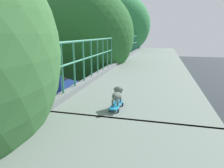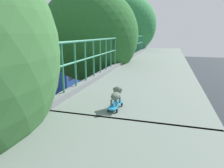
# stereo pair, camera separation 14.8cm
# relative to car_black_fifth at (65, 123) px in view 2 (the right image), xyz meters

# --- Properties ---
(overpass_deck) EXTENTS (3.07, 35.44, 0.54)m
(overpass_deck) POSITION_rel_car_black_fifth_xyz_m (5.88, -8.67, 4.24)
(overpass_deck) COLOR slate
(overpass_deck) RESTS_ON bridge_pier
(green_railing) EXTENTS (0.20, 33.67, 1.22)m
(green_railing) POSITION_rel_car_black_fifth_xyz_m (4.40, -8.67, 4.77)
(green_railing) COLOR slate
(green_railing) RESTS_ON overpass_deck
(car_black_fifth) EXTENTS (1.89, 4.05, 1.45)m
(car_black_fifth) POSITION_rel_car_black_fifth_xyz_m (0.00, 0.00, 0.00)
(car_black_fifth) COLOR black
(car_black_fifth) RESTS_ON ground
(city_bus) EXTENTS (2.57, 11.11, 3.32)m
(city_bus) POSITION_rel_car_black_fifth_xyz_m (-4.04, 11.25, 1.21)
(city_bus) COLOR navy
(city_bus) RESTS_ON ground
(roadside_tree_mid) EXTENTS (4.79, 4.79, 8.76)m
(roadside_tree_mid) POSITION_rel_car_black_fifth_xyz_m (2.66, -1.58, 5.74)
(roadside_tree_mid) COLOR #4C4025
(roadside_tree_mid) RESTS_ON ground
(roadside_tree_far) EXTENTS (5.53, 5.53, 9.89)m
(roadside_tree_far) POSITION_rel_car_black_fifth_xyz_m (2.52, 6.92, 6.58)
(roadside_tree_far) COLOR brown
(roadside_tree_far) RESTS_ON ground
(toy_skateboard) EXTENTS (0.20, 0.53, 0.09)m
(toy_skateboard) POSITION_rel_car_black_fifth_xyz_m (5.63, -7.77, 4.58)
(toy_skateboard) COLOR #228AC7
(toy_skateboard) RESTS_ON overpass_deck
(small_dog) EXTENTS (0.19, 0.42, 0.31)m
(small_dog) POSITION_rel_car_black_fifth_xyz_m (5.64, -7.70, 4.78)
(small_dog) COLOR #57625B
(small_dog) RESTS_ON toy_skateboard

